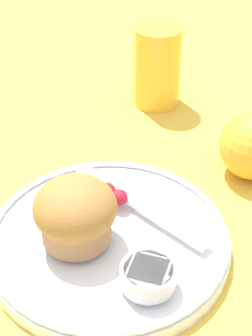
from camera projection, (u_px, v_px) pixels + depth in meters
ground_plane at (125, 251)px, 0.53m from camera, size 3.00×3.00×0.00m
plate at (109, 240)px, 0.53m from camera, size 0.23×0.23×0.02m
muffin at (75, 213)px, 0.50m from camera, size 0.08×0.08×0.06m
cream_ramekin at (148, 275)px, 0.47m from camera, size 0.05×0.05×0.02m
berry_pair at (113, 194)px, 0.56m from camera, size 0.03×0.02×0.02m
butter_knife at (139, 205)px, 0.55m from camera, size 0.17×0.02×0.00m
juice_glass at (157, 66)px, 0.72m from camera, size 0.06×0.06×0.11m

